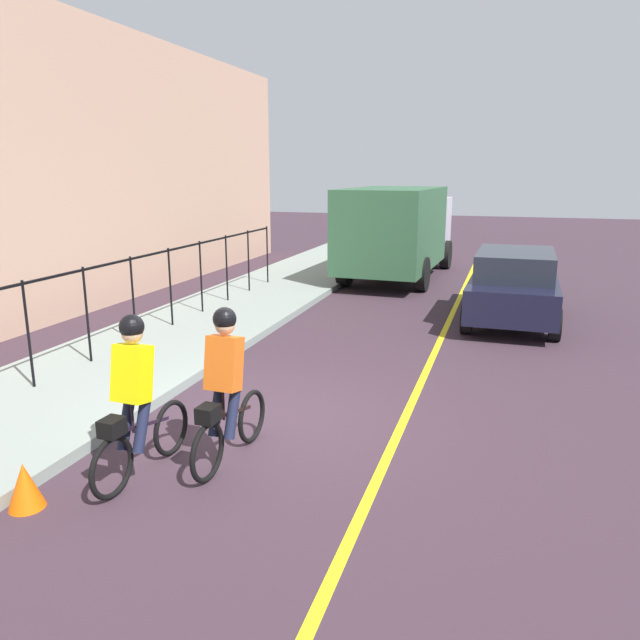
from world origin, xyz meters
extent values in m
plane|color=#382832|center=(0.00, 0.00, 0.00)|extent=(80.00, 80.00, 0.00)
cube|color=yellow|center=(0.00, -1.60, 0.00)|extent=(36.00, 0.12, 0.01)
cube|color=gray|center=(0.00, 3.40, 0.07)|extent=(40.00, 3.20, 0.15)
cylinder|color=black|center=(-0.30, 3.80, 0.95)|extent=(0.04, 0.04, 1.60)
cylinder|color=black|center=(1.00, 3.80, 0.95)|extent=(0.04, 0.04, 1.60)
cylinder|color=black|center=(2.30, 3.80, 0.95)|extent=(0.04, 0.04, 1.60)
cylinder|color=black|center=(3.61, 3.80, 0.95)|extent=(0.04, 0.04, 1.60)
cylinder|color=black|center=(4.91, 3.80, 0.95)|extent=(0.04, 0.04, 1.60)
cylinder|color=black|center=(6.22, 3.80, 0.95)|extent=(0.04, 0.04, 1.60)
cylinder|color=black|center=(7.52, 3.80, 0.95)|extent=(0.04, 0.04, 1.60)
cylinder|color=black|center=(8.83, 3.80, 0.95)|extent=(0.04, 0.04, 1.60)
cube|color=black|center=(1.00, 3.80, 1.70)|extent=(15.65, 0.04, 0.04)
torus|color=black|center=(-1.37, 0.85, 0.33)|extent=(0.66, 0.10, 0.66)
torus|color=black|center=(-2.42, 0.90, 0.33)|extent=(0.66, 0.10, 0.66)
cube|color=black|center=(-1.90, 0.88, 0.58)|extent=(0.93, 0.09, 0.24)
cylinder|color=black|center=(-2.05, 0.88, 0.73)|extent=(0.03, 0.03, 0.35)
cube|color=yellow|center=(-2.00, 0.88, 1.21)|extent=(0.36, 0.38, 0.63)
sphere|color=tan|center=(-1.95, 0.88, 1.62)|extent=(0.22, 0.22, 0.22)
sphere|color=black|center=(-1.95, 0.88, 1.70)|extent=(0.26, 0.26, 0.26)
cylinder|color=#191E38|center=(-2.01, 0.98, 0.68)|extent=(0.34, 0.14, 0.65)
cylinder|color=#191E38|center=(-2.02, 0.78, 0.68)|extent=(0.34, 0.14, 0.65)
cube|color=black|center=(-2.37, 0.90, 0.75)|extent=(0.25, 0.21, 0.18)
torus|color=black|center=(-0.77, 0.08, 0.33)|extent=(0.66, 0.10, 0.66)
torus|color=black|center=(-1.82, 0.14, 0.33)|extent=(0.66, 0.10, 0.66)
cube|color=black|center=(-1.29, 0.11, 0.58)|extent=(0.93, 0.09, 0.24)
cylinder|color=black|center=(-1.44, 0.12, 0.73)|extent=(0.03, 0.03, 0.35)
cube|color=#DA5E19|center=(-1.39, 0.12, 1.21)|extent=(0.36, 0.38, 0.63)
sphere|color=tan|center=(-1.34, 0.11, 1.62)|extent=(0.22, 0.22, 0.22)
sphere|color=black|center=(-1.34, 0.11, 1.70)|extent=(0.26, 0.26, 0.26)
cylinder|color=#191E38|center=(-1.41, 0.22, 0.68)|extent=(0.34, 0.14, 0.65)
cylinder|color=#191E38|center=(-1.42, 0.02, 0.68)|extent=(0.34, 0.14, 0.65)
cube|color=black|center=(-1.77, 0.14, 0.75)|extent=(0.25, 0.21, 0.18)
cube|color=black|center=(6.79, -2.92, 0.67)|extent=(4.43, 1.88, 0.70)
cube|color=#1E232D|center=(6.59, -2.92, 1.30)|extent=(2.49, 1.63, 0.56)
cylinder|color=black|center=(8.30, -2.10, 0.32)|extent=(0.64, 0.23, 0.64)
cylinder|color=black|center=(8.27, -3.80, 0.32)|extent=(0.64, 0.23, 0.64)
cylinder|color=black|center=(5.31, -2.05, 0.32)|extent=(0.64, 0.23, 0.64)
cylinder|color=black|center=(5.27, -3.74, 0.32)|extent=(0.64, 0.23, 0.64)
cube|color=#2E5A3A|center=(10.68, 0.57, 1.63)|extent=(4.86, 2.60, 2.30)
cube|color=silver|center=(14.10, 0.43, 1.43)|extent=(1.91, 2.28, 1.90)
cylinder|color=black|center=(14.00, 1.55, 0.48)|extent=(0.97, 0.34, 0.96)
cylinder|color=black|center=(13.91, -0.69, 0.48)|extent=(0.97, 0.34, 0.96)
cylinder|color=black|center=(9.67, 1.73, 0.48)|extent=(0.97, 0.34, 0.96)
cylinder|color=black|center=(9.57, -0.50, 0.48)|extent=(0.97, 0.34, 0.96)
cone|color=#ED5909|center=(-2.86, 1.61, 0.24)|extent=(0.36, 0.36, 0.48)
camera|label=1|loc=(-7.18, -2.82, 3.26)|focal=34.22mm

